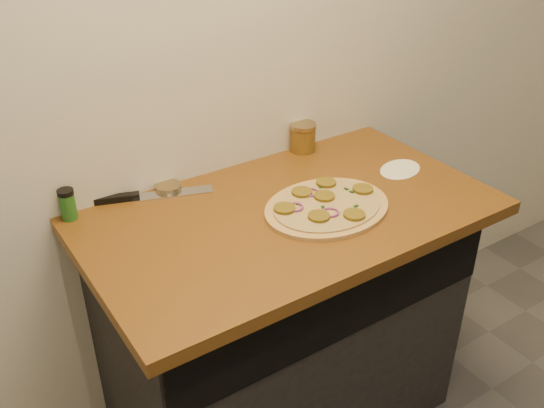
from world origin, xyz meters
TOP-DOWN VIEW (x-y plane):
  - cabinet at (0.00, 1.45)m, footprint 1.10×0.60m
  - countertop at (0.00, 1.42)m, footprint 1.20×0.70m
  - pizza at (0.09, 1.36)m, footprint 0.41×0.41m
  - chefs_knife at (-0.33, 1.71)m, footprint 0.35×0.15m
  - mason_jar_lid at (-0.24, 1.72)m, footprint 0.09×0.09m
  - salsa_jar at (0.27, 1.72)m, footprint 0.09×0.09m
  - spice_shaker at (-0.55, 1.72)m, footprint 0.05×0.05m
  - flour_spill at (0.45, 1.42)m, footprint 0.21×0.21m

SIDE VIEW (x-z plane):
  - cabinet at x=0.00m, z-range 0.00..0.86m
  - countertop at x=0.00m, z-range 0.86..0.90m
  - flour_spill at x=0.45m, z-range 0.90..0.90m
  - chefs_knife at x=-0.33m, z-range 0.90..0.92m
  - mason_jar_lid at x=-0.24m, z-range 0.90..0.92m
  - pizza at x=0.09m, z-range 0.90..0.92m
  - spice_shaker at x=-0.55m, z-range 0.90..0.99m
  - salsa_jar at x=0.27m, z-range 0.90..1.00m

